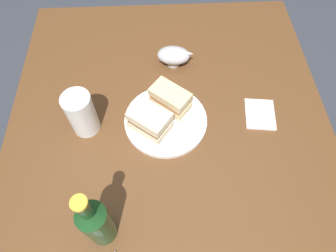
{
  "coord_description": "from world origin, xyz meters",
  "views": [
    {
      "loc": [
        0.41,
        -0.03,
        1.5
      ],
      "look_at": [
        -0.03,
        -0.01,
        0.75
      ],
      "focal_mm": 31.61,
      "sensor_mm": 36.0,
      "label": 1
    }
  ],
  "objects_px": {
    "plate": "(166,120)",
    "napkin": "(260,114)",
    "sandwich_half_left": "(170,99)",
    "sandwich_half_right": "(150,121)",
    "pint_glass": "(82,115)",
    "cider_bottle": "(96,222)",
    "gravy_boat": "(174,55)"
  },
  "relations": [
    {
      "from": "plate",
      "to": "cider_bottle",
      "type": "height_order",
      "value": "cider_bottle"
    },
    {
      "from": "sandwich_half_left",
      "to": "cider_bottle",
      "type": "relative_size",
      "value": 0.53
    },
    {
      "from": "pint_glass",
      "to": "sandwich_half_right",
      "type": "bearing_deg",
      "value": 84.11
    },
    {
      "from": "plate",
      "to": "gravy_boat",
      "type": "distance_m",
      "value": 0.24
    },
    {
      "from": "pint_glass",
      "to": "cider_bottle",
      "type": "relative_size",
      "value": 0.58
    },
    {
      "from": "sandwich_half_right",
      "to": "pint_glass",
      "type": "height_order",
      "value": "pint_glass"
    },
    {
      "from": "plate",
      "to": "napkin",
      "type": "relative_size",
      "value": 2.3
    },
    {
      "from": "sandwich_half_left",
      "to": "gravy_boat",
      "type": "relative_size",
      "value": 1.05
    },
    {
      "from": "sandwich_half_left",
      "to": "pint_glass",
      "type": "height_order",
      "value": "pint_glass"
    },
    {
      "from": "sandwich_half_left",
      "to": "gravy_boat",
      "type": "height_order",
      "value": "sandwich_half_left"
    },
    {
      "from": "plate",
      "to": "napkin",
      "type": "height_order",
      "value": "plate"
    },
    {
      "from": "sandwich_half_left",
      "to": "cider_bottle",
      "type": "bearing_deg",
      "value": -26.8
    },
    {
      "from": "pint_glass",
      "to": "napkin",
      "type": "height_order",
      "value": "pint_glass"
    },
    {
      "from": "sandwich_half_right",
      "to": "cider_bottle",
      "type": "distance_m",
      "value": 0.32
    },
    {
      "from": "napkin",
      "to": "cider_bottle",
      "type": "bearing_deg",
      "value": -54.75
    },
    {
      "from": "sandwich_half_left",
      "to": "cider_bottle",
      "type": "distance_m",
      "value": 0.42
    },
    {
      "from": "pint_glass",
      "to": "sandwich_half_left",
      "type": "bearing_deg",
      "value": 102.36
    },
    {
      "from": "sandwich_half_right",
      "to": "cider_bottle",
      "type": "xyz_separation_m",
      "value": [
        0.29,
        -0.12,
        0.05
      ]
    },
    {
      "from": "sandwich_half_right",
      "to": "napkin",
      "type": "relative_size",
      "value": 1.25
    },
    {
      "from": "sandwich_half_left",
      "to": "sandwich_half_right",
      "type": "distance_m",
      "value": 0.1
    },
    {
      "from": "gravy_boat",
      "to": "cider_bottle",
      "type": "bearing_deg",
      "value": -20.62
    },
    {
      "from": "plate",
      "to": "sandwich_half_right",
      "type": "bearing_deg",
      "value": -61.65
    },
    {
      "from": "sandwich_half_left",
      "to": "sandwich_half_right",
      "type": "xyz_separation_m",
      "value": [
        0.08,
        -0.06,
        0.0
      ]
    },
    {
      "from": "sandwich_half_right",
      "to": "gravy_boat",
      "type": "distance_m",
      "value": 0.28
    },
    {
      "from": "plate",
      "to": "gravy_boat",
      "type": "relative_size",
      "value": 1.98
    },
    {
      "from": "pint_glass",
      "to": "napkin",
      "type": "distance_m",
      "value": 0.54
    },
    {
      "from": "gravy_boat",
      "to": "napkin",
      "type": "bearing_deg",
      "value": 48.58
    },
    {
      "from": "sandwich_half_left",
      "to": "sandwich_half_right",
      "type": "relative_size",
      "value": 0.97
    },
    {
      "from": "gravy_boat",
      "to": "pint_glass",
      "type": "bearing_deg",
      "value": -49.04
    },
    {
      "from": "plate",
      "to": "sandwich_half_right",
      "type": "xyz_separation_m",
      "value": [
        0.03,
        -0.05,
        0.04
      ]
    },
    {
      "from": "gravy_boat",
      "to": "cider_bottle",
      "type": "height_order",
      "value": "cider_bottle"
    },
    {
      "from": "sandwich_half_left",
      "to": "sandwich_half_right",
      "type": "bearing_deg",
      "value": -39.71
    }
  ]
}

